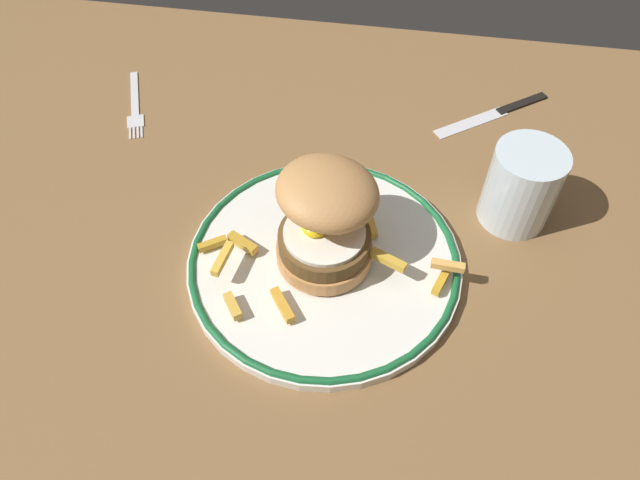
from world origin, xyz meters
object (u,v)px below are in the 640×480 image
(dinner_plate, at_px, (320,262))
(burger, at_px, (324,218))
(fork, at_px, (135,105))
(water_glass, at_px, (520,190))
(knife, at_px, (501,111))

(dinner_plate, bearing_deg, burger, 78.47)
(dinner_plate, distance_m, fork, 0.37)
(fork, bearing_deg, dinner_plate, -37.45)
(burger, bearing_deg, fork, 144.10)
(dinner_plate, bearing_deg, fork, 142.55)
(dinner_plate, relative_size, water_glass, 3.05)
(dinner_plate, height_order, water_glass, water_glass)
(water_glass, height_order, fork, water_glass)
(dinner_plate, relative_size, knife, 1.91)
(dinner_plate, xyz_separation_m, fork, (-0.30, 0.23, -0.01))
(fork, relative_size, knife, 0.90)
(knife, bearing_deg, dinner_plate, -124.39)
(burger, height_order, water_glass, burger)
(burger, distance_m, knife, 0.35)
(water_glass, distance_m, knife, 0.19)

